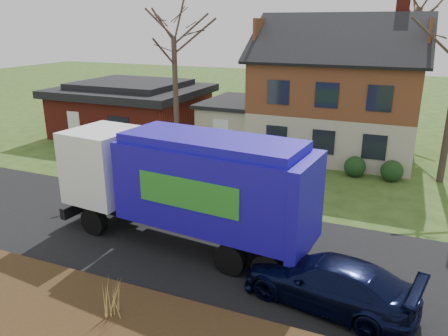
% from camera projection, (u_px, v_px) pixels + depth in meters
% --- Properties ---
extents(ground, '(120.00, 120.00, 0.00)m').
position_uv_depth(ground, '(209.00, 245.00, 15.61)').
color(ground, '#2E4617').
rests_on(ground, ground).
extents(road, '(80.00, 7.00, 0.02)m').
position_uv_depth(road, '(209.00, 245.00, 15.61)').
color(road, black).
rests_on(road, ground).
extents(mulch_verge, '(80.00, 3.50, 0.30)m').
position_uv_depth(mulch_verge, '(121.00, 334.00, 10.94)').
color(mulch_verge, black).
rests_on(mulch_verge, ground).
extents(main_house, '(12.95, 8.95, 9.26)m').
position_uv_depth(main_house, '(330.00, 85.00, 25.93)').
color(main_house, '#BCB097').
rests_on(main_house, ground).
extents(ranch_house, '(9.80, 8.20, 3.70)m').
position_uv_depth(ranch_house, '(132.00, 108.00, 30.84)').
color(ranch_house, maroon).
rests_on(ranch_house, ground).
extents(garbage_truck, '(9.72, 3.45, 4.08)m').
position_uv_depth(garbage_truck, '(187.00, 182.00, 15.01)').
color(garbage_truck, black).
rests_on(garbage_truck, ground).
extents(silver_sedan, '(4.59, 3.14, 1.43)m').
position_uv_depth(silver_sedan, '(182.00, 172.00, 21.11)').
color(silver_sedan, '#999CA0').
rests_on(silver_sedan, ground).
extents(navy_wagon, '(5.16, 2.86, 1.41)m').
position_uv_depth(navy_wagon, '(328.00, 282.00, 12.15)').
color(navy_wagon, black).
rests_on(navy_wagon, ground).
extents(tree_front_west, '(3.20, 3.20, 9.51)m').
position_uv_depth(tree_front_west, '(173.00, 17.00, 22.54)').
color(tree_front_west, '#453429').
rests_on(tree_front_west, ground).
extents(grass_clump_mid, '(0.38, 0.31, 1.05)m').
position_uv_depth(grass_clump_mid, '(114.00, 297.00, 11.29)').
color(grass_clump_mid, tan).
rests_on(grass_clump_mid, mulch_verge).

